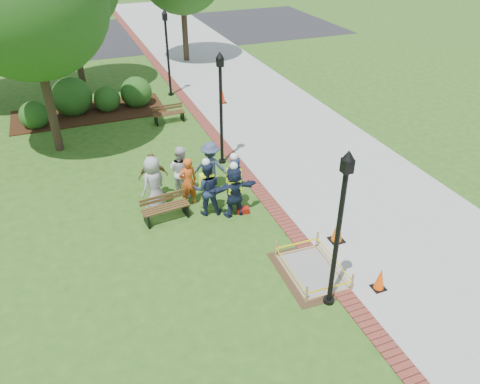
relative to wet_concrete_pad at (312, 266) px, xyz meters
name	(u,v)px	position (x,y,z in m)	size (l,w,h in m)	color
ground	(239,244)	(-1.38, 1.88, -0.23)	(100.00, 100.00, 0.00)	#285116
sidewalk	(260,105)	(3.62, 11.88, -0.22)	(6.00, 60.00, 0.02)	#9E9E99
brick_edging	(197,114)	(0.37, 11.88, -0.22)	(0.50, 60.00, 0.03)	maroon
mulch_bed	(89,113)	(-4.38, 13.88, -0.21)	(7.00, 3.00, 0.05)	#381E0F
parking_lot	(109,36)	(-1.38, 28.88, -0.23)	(36.00, 12.00, 0.01)	black
wet_concrete_pad	(312,266)	(0.00, 0.00, 0.00)	(1.77, 2.35, 0.55)	#47331E
bench_near	(166,213)	(-3.06, 3.90, 0.02)	(1.53, 0.66, 0.80)	brown
bench_far	(169,117)	(-1.08, 11.42, 0.01)	(1.44, 0.55, 0.77)	#4F3A1B
cone_front	(380,279)	(1.31, -1.18, 0.09)	(0.34, 0.34, 0.67)	black
cone_back	(338,230)	(1.36, 0.96, 0.16)	(0.41, 0.41, 0.82)	black
cone_far	(223,97)	(2.00, 12.79, 0.09)	(0.34, 0.34, 0.67)	black
toolbox	(243,210)	(-0.67, 3.35, -0.14)	(0.39, 0.22, 0.20)	maroon
lamp_near	(340,221)	(-0.13, -1.12, 2.25)	(0.28, 0.28, 4.26)	black
lamp_mid	(221,101)	(-0.13, 6.88, 2.25)	(0.28, 0.28, 4.26)	black
lamp_far	(167,47)	(-0.13, 14.88, 2.25)	(0.28, 0.28, 4.26)	black
shrub_a	(37,127)	(-6.76, 13.11, -0.23)	(1.27, 1.27, 1.27)	#174F16
shrub_b	(75,113)	(-5.02, 14.19, -0.23)	(1.86, 1.86, 1.86)	#174F16
shrub_c	(109,110)	(-3.46, 13.96, -0.23)	(1.24, 1.24, 1.24)	#174F16
shrub_d	(138,105)	(-2.03, 14.10, -0.23)	(1.52, 1.52, 1.52)	#174F16
shrub_e	(80,104)	(-4.71, 15.26, -0.23)	(0.99, 0.99, 0.99)	#174F16
casual_person_a	(154,184)	(-3.22, 4.67, 0.69)	(0.71, 0.65, 1.86)	#9F9F9F
casual_person_b	(188,182)	(-2.13, 4.51, 0.62)	(0.58, 0.41, 1.70)	#D55119
casual_person_c	(181,171)	(-2.17, 5.20, 0.66)	(0.65, 0.68, 1.80)	silver
casual_person_d	(153,176)	(-3.09, 5.34, 0.58)	(0.55, 0.39, 1.63)	brown
casual_person_e	(211,167)	(-1.15, 5.14, 0.66)	(0.68, 0.60, 1.79)	#36445F
hivis_worker_a	(234,189)	(-0.97, 3.38, 0.71)	(0.56, 0.36, 1.90)	#191B41
hivis_worker_b	(234,181)	(-0.81, 3.77, 0.75)	(0.69, 0.59, 2.00)	#1A1C46
hivis_worker_c	(207,187)	(-1.72, 3.78, 0.74)	(0.66, 0.51, 1.98)	#192642
parked_car_b	(42,47)	(-6.15, 27.51, -0.23)	(4.77, 2.07, 1.56)	#A5A6AB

